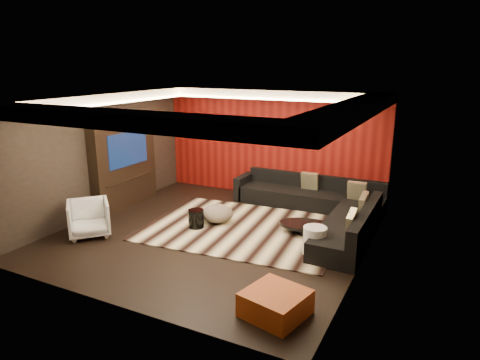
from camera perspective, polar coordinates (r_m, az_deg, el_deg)
The scene contains 26 objects.
floor at distance 8.97m, azimuth -3.46°, elevation -7.23°, with size 6.00×6.00×0.02m, color black.
ceiling at distance 8.30m, azimuth -3.78°, elevation 11.04°, with size 6.00×6.00×0.02m, color silver.
wall_back at distance 11.17m, azimuth 4.20°, elevation 4.85°, with size 6.00×0.02×2.80m, color black.
wall_left at distance 10.34m, azimuth -18.21°, elevation 3.27°, with size 0.02×6.00×2.80m, color black.
wall_right at distance 7.52m, azimuth 16.63°, elevation -0.97°, with size 0.02×6.00×2.80m, color black.
red_feature_wall at distance 11.13m, azimuth 4.12°, elevation 4.82°, with size 5.98×0.05×2.78m, color #6B0C0A.
soffit_back at distance 10.72m, azimuth 3.69°, elevation 11.37°, with size 6.00×0.60×0.22m, color silver.
soffit_front at distance 6.15m, azimuth -16.70°, elevation 7.80°, with size 6.00×0.60×0.22m, color silver.
soffit_left at distance 9.95m, azimuth -17.54°, elevation 10.40°, with size 0.60×4.80×0.22m, color silver.
soffit_right at distance 7.33m, azimuth 15.00°, elevation 9.05°, with size 0.60×4.80×0.22m, color silver.
cove_back at distance 10.42m, azimuth 2.93°, elevation 10.77°, with size 4.80×0.08×0.04m, color #FFD899.
cove_front at distance 6.41m, azimuth -14.56°, elevation 7.43°, with size 4.80×0.08×0.04m, color #FFD899.
cove_left at distance 9.73m, azimuth -16.03°, elevation 9.88°, with size 0.08×4.80×0.04m, color #FFD899.
cove_right at distance 7.42m, azimuth 12.36°, elevation 8.58°, with size 0.08×4.80×0.04m, color #FFD899.
tv_surround at distance 10.72m, azimuth -15.23°, elevation 2.26°, with size 0.30×2.00×2.20m, color black.
tv_screen at distance 10.55m, azimuth -14.71°, elevation 4.04°, with size 0.04×1.30×0.80m, color black.
tv_shelf at distance 10.71m, azimuth -14.44°, elevation 0.10°, with size 0.04×1.60×0.04m, color black.
rug at distance 9.21m, azimuth 0.45°, elevation -6.44°, with size 4.00×3.00×0.02m, color beige.
coffee_table at distance 9.00m, azimuth 9.02°, elevation -6.41°, with size 1.20×1.20×0.20m, color black.
drum_stool at distance 9.21m, azimuth -5.87°, elevation -5.14°, with size 0.33×0.33×0.39m, color black.
striped_pouf at distance 9.49m, azimuth -3.05°, elevation -4.48°, with size 0.70×0.70×0.38m, color beige.
white_side_table at distance 8.05m, azimuth 9.93°, elevation -8.01°, with size 0.43×0.43×0.54m, color silver.
orange_ottoman at distance 6.25m, azimuth 4.76°, elevation -16.06°, with size 0.80×0.80×0.35m, color #AF2F16.
armchair at distance 9.27m, azimuth -19.52°, elevation -4.84°, with size 0.79×0.81×0.74m, color silver.
sectional_sofa at distance 9.86m, azimuth 10.84°, elevation -3.67°, with size 3.65×3.50×0.75m.
throw_pillows at distance 9.47m, azimuth 13.69°, elevation -2.35°, with size 1.84×2.78×0.50m.
Camera 1 is at (4.19, -7.14, 3.43)m, focal length 32.00 mm.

